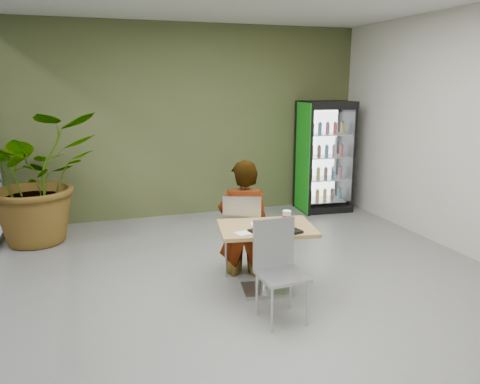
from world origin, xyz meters
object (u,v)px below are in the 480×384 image
Objects in this scene: chair_far at (242,228)px; soda_cup at (287,218)px; dining_table at (266,245)px; seated_woman at (244,230)px; beverage_fridge at (325,156)px; chair_near at (278,261)px; cafeteria_tray at (275,231)px; potted_plant at (36,178)px.

soda_cup is at bearing 139.77° from chair_far.
seated_woman is (-0.06, 0.57, 0.01)m from dining_table.
dining_table is 0.57× the size of beverage_fridge.
chair_far is 0.69m from soda_cup.
chair_far is 1.02× the size of chair_near.
dining_table is at bearing 116.66° from seated_woman.
cafeteria_tray is 0.25× the size of potted_plant.
seated_woman is 3.19m from potted_plant.
dining_table is 0.66× the size of seated_woman.
chair_near is 0.65m from soda_cup.
soda_cup is at bearing 56.45° from chair_near.
beverage_fridge is at bearing 55.27° from soda_cup.
chair_far reaches higher than cafeteria_tray.
chair_far is at bearing 73.04° from seated_woman.
potted_plant is (-2.49, 2.83, 0.17)m from cafeteria_tray.
cafeteria_tray is at bearing -137.65° from soda_cup.
beverage_fridge is 4.72m from potted_plant.
chair_far is 2.13× the size of cafeteria_tray.
chair_near is 4.15m from beverage_fridge.
seated_woman reaches higher than cafeteria_tray.
soda_cup reaches higher than dining_table.
dining_table is at bearing 78.32° from chair_near.
chair_near is at bearing 108.88° from seated_woman.
chair_near is 5.90× the size of soda_cup.
chair_far is 3.18m from potted_plant.
chair_near is at bearing 110.76° from chair_far.
cafeteria_tray is 3.78m from potted_plant.
beverage_fridge is (2.22, 3.10, 0.20)m from cafeteria_tray.
seated_woman is 10.29× the size of soda_cup.
chair_far is at bearing 98.13° from cafeteria_tray.
beverage_fridge is (2.02, 2.91, 0.14)m from soda_cup.
seated_woman reaches higher than chair_far.
chair_near is 0.38m from cafeteria_tray.
seated_woman is 3.28m from beverage_fridge.
cafeteria_tray is (0.10, 0.31, 0.20)m from chair_near.
seated_woman is 0.83m from cafeteria_tray.
dining_table is 6.75× the size of soda_cup.
chair_near is 0.57× the size of seated_woman.
dining_table is 3.62m from potted_plant.
chair_near is 1.11m from seated_woman.
chair_far is 3.33m from beverage_fridge.
chair_near is 3.97m from potted_plant.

